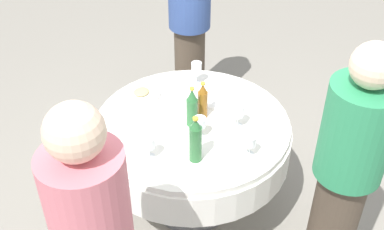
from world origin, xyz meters
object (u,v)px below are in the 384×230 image
wine_glass_mid (149,143)px  person_rear (345,178)px  plate_north (142,93)px  wine_glass_west (239,111)px  person_right (190,20)px  bottle_green_south (196,140)px  wine_glass_near (250,142)px  bottle_green_right (192,108)px  wine_glass_east (197,69)px  dining_table (192,140)px  plate_mid (212,98)px  bottle_amber_rear (203,101)px  wine_glass_inner (200,123)px

wine_glass_mid → person_rear: size_ratio=0.08×
plate_north → person_rear: (0.42, 1.39, 0.10)m
wine_glass_west → person_right: (-1.03, -0.75, 0.00)m
bottle_green_south → wine_glass_near: 0.32m
bottle_green_right → wine_glass_east: (-0.45, -0.15, -0.01)m
wine_glass_near → plate_north: wine_glass_near is taller
wine_glass_east → person_rear: 1.31m
dining_table → plate_mid: plate_mid is taller
bottle_green_right → wine_glass_near: (0.14, 0.41, -0.03)m
dining_table → person_rear: bearing=73.8°
bottle_green_right → dining_table: bearing=-157.3°
bottle_amber_rear → wine_glass_near: size_ratio=1.92×
wine_glass_west → plate_mid: size_ratio=0.66×
wine_glass_west → plate_north: bearing=-95.8°
dining_table → bottle_green_south: bottle_green_south is taller
bottle_green_south → bottle_amber_rear: 0.41m
wine_glass_inner → wine_glass_mid: (0.28, -0.20, 0.00)m
dining_table → wine_glass_mid: wine_glass_mid is taller
bottle_green_south → bottle_green_right: bearing=-154.2°
person_right → wine_glass_east: bearing=-87.1°
bottle_amber_rear → person_rear: size_ratio=0.16×
bottle_green_right → wine_glass_near: bottle_green_right is taller
plate_mid → plate_north: plate_north is taller
dining_table → wine_glass_west: wine_glass_west is taller
bottle_green_south → bottle_green_right: size_ratio=1.10×
wine_glass_inner → plate_north: wine_glass_inner is taller
person_right → wine_glass_near: bearing=-77.9°
wine_glass_west → wine_glass_inner: bearing=-44.8°
person_rear → plate_north: bearing=-90.7°
bottle_green_right → plate_north: bottle_green_right is taller
wine_glass_west → bottle_green_south: bearing=-17.9°
bottle_green_south → bottle_green_right: 0.33m
dining_table → plate_north: plate_north is taller
bottle_green_south → plate_mid: bottle_green_south is taller
wine_glass_inner → plate_north: bearing=-115.8°
person_right → wine_glass_mid: bearing=-99.2°
bottle_green_south → plate_mid: bearing=-168.6°
bottle_green_right → plate_north: bearing=-110.6°
wine_glass_east → person_right: size_ratio=0.10×
wine_glass_inner → plate_mid: size_ratio=0.58×
wine_glass_inner → person_right: size_ratio=0.08×
wine_glass_east → person_right: person_right is taller
bottle_green_south → person_rear: size_ratio=0.18×
bottle_amber_rear → plate_mid: size_ratio=1.09×
wine_glass_inner → plate_north: size_ratio=0.53×
dining_table → person_right: person_right is taller
dining_table → wine_glass_inner: size_ratio=9.35×
wine_glass_east → bottle_amber_rear: bearing=27.6°
wine_glass_east → wine_glass_mid: bearing=3.0°
bottle_green_south → person_right: size_ratio=0.18×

